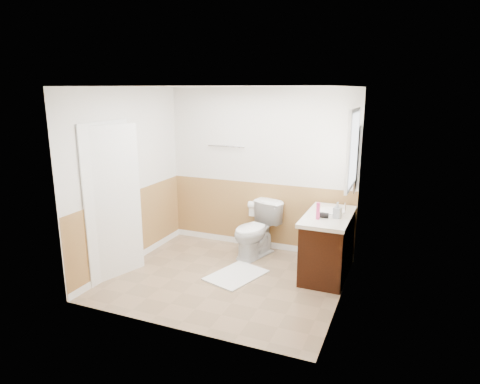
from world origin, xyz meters
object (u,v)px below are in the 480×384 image
at_px(lotion_bottle, 318,211).
at_px(soap_dispenser, 337,210).
at_px(vanity_cabinet, 327,246).
at_px(bath_mat, 236,275).
at_px(toilet, 256,230).

relative_size(lotion_bottle, soap_dispenser, 1.05).
bearing_deg(soap_dispenser, vanity_cabinet, 138.95).
distance_m(bath_mat, lotion_bottle, 1.42).
bearing_deg(soap_dispenser, toilet, 165.15).
xyz_separation_m(bath_mat, vanity_cabinet, (1.12, 0.54, 0.39)).
bearing_deg(lotion_bottle, vanity_cabinet, 68.65).
relative_size(bath_mat, lotion_bottle, 3.64).
xyz_separation_m(vanity_cabinet, soap_dispenser, (0.12, -0.10, 0.55)).
relative_size(vanity_cabinet, lotion_bottle, 5.00).
bearing_deg(soap_dispenser, bath_mat, -160.81).
xyz_separation_m(toilet, vanity_cabinet, (1.12, -0.22, -0.01)).
xyz_separation_m(toilet, soap_dispenser, (1.24, -0.33, 0.54)).
bearing_deg(toilet, bath_mat, -72.25).
relative_size(vanity_cabinet, soap_dispenser, 5.24).
bearing_deg(bath_mat, vanity_cabinet, 25.58).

